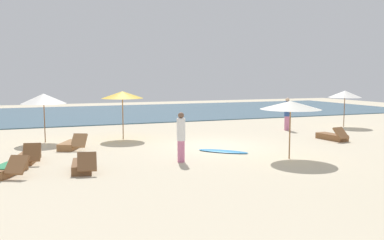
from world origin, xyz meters
TOP-DOWN VIEW (x-y plane):
  - ground_plane at (0.00, 0.00)m, footprint 60.00×60.00m
  - ocean_water at (0.00, 17.00)m, footprint 48.00×16.00m
  - umbrella_0 at (1.54, -3.48)m, footprint 2.19×2.19m
  - umbrella_1 at (-6.70, 3.59)m, footprint 1.98×1.98m
  - umbrella_2 at (-3.18, 3.36)m, footprint 1.98×1.98m
  - umbrella_3 at (10.00, 3.28)m, footprint 1.89×1.89m
  - lounger_2 at (5.97, -0.54)m, footprint 0.78×1.76m
  - lounger_3 at (-5.71, 1.47)m, footprint 1.24×1.79m
  - lounger_4 at (-7.88, -2.48)m, footprint 1.30×1.78m
  - lounger_5 at (-7.34, -0.67)m, footprint 0.92×1.72m
  - lounger_6 at (-5.70, -2.77)m, footprint 0.78×1.74m
  - person_0 at (5.96, 3.20)m, footprint 0.32×0.32m
  - person_1 at (-2.33, -2.58)m, footprint 0.42×0.42m
  - surfboard at (-0.16, -1.45)m, footprint 1.87×1.78m

SIDE VIEW (x-z plane):
  - ground_plane at x=0.00m, z-range 0.00..0.00m
  - ocean_water at x=0.00m, z-range 0.00..0.06m
  - surfboard at x=-0.16m, z-range 0.00..0.07m
  - lounger_2 at x=5.97m, z-range -0.16..0.50m
  - lounger_3 at x=-5.71m, z-range -0.17..0.51m
  - lounger_6 at x=-5.70m, z-range -0.18..0.52m
  - lounger_5 at x=-7.34m, z-range -0.20..0.55m
  - lounger_4 at x=-7.88m, z-range -0.16..0.51m
  - person_1 at x=-2.33m, z-range 0.02..1.77m
  - person_0 at x=5.96m, z-range 0.02..1.83m
  - umbrella_3 at x=10.00m, z-range 0.87..3.01m
  - umbrella_0 at x=1.54m, z-range 0.90..3.01m
  - umbrella_1 at x=-6.70m, z-range 0.88..3.10m
  - umbrella_2 at x=-3.18m, z-range 0.97..3.25m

